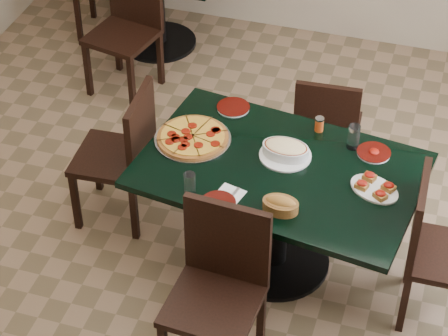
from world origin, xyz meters
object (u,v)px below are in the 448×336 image
(chair_left, at_px, (125,150))
(bread_basket, at_px, (281,205))
(bruschetta_platter, at_px, (375,187))
(lasagna_casserole, at_px, (286,150))
(chair_right, at_px, (434,244))
(main_table, at_px, (279,192))
(chair_far, at_px, (327,127))
(pepperoni_pizza, at_px, (193,137))
(chair_near, at_px, (219,281))
(back_chair_near, at_px, (128,21))

(chair_left, bearing_deg, bread_basket, 63.34)
(chair_left, height_order, bruschetta_platter, chair_left)
(lasagna_casserole, bearing_deg, chair_right, -10.64)
(main_table, xyz_separation_m, bread_basket, (0.09, -0.34, 0.22))
(lasagna_casserole, bearing_deg, chair_left, -178.90)
(chair_right, distance_m, bread_basket, 0.88)
(chair_left, xyz_separation_m, bruschetta_platter, (1.53, -0.17, 0.24))
(chair_far, distance_m, chair_left, 1.30)
(chair_far, height_order, lasagna_casserole, chair_far)
(lasagna_casserole, bearing_deg, bruschetta_platter, -11.87)
(chair_left, bearing_deg, chair_far, 117.36)
(chair_right, distance_m, lasagna_casserole, 0.96)
(main_table, relative_size, bread_basket, 8.39)
(chair_far, bearing_deg, pepperoni_pizza, 43.10)
(chair_near, relative_size, pepperoni_pizza, 2.20)
(chair_far, height_order, back_chair_near, back_chair_near)
(chair_far, xyz_separation_m, pepperoni_pizza, (-0.66, -0.70, 0.29))
(chair_far, xyz_separation_m, chair_near, (-0.24, -1.53, 0.07))
(back_chair_near, height_order, lasagna_casserole, back_chair_near)
(chair_far, bearing_deg, chair_left, 26.83)
(chair_far, bearing_deg, main_table, 77.87)
(main_table, relative_size, pepperoni_pizza, 3.72)
(bread_basket, bearing_deg, chair_right, 17.51)
(pepperoni_pizza, bearing_deg, chair_far, 46.73)
(bruschetta_platter, bearing_deg, chair_right, 16.03)
(chair_near, bearing_deg, pepperoni_pizza, 120.28)
(main_table, bearing_deg, pepperoni_pizza, 178.01)
(chair_near, height_order, back_chair_near, chair_near)
(bruschetta_platter, bearing_deg, main_table, -155.95)
(chair_far, distance_m, pepperoni_pizza, 1.00)
(chair_left, distance_m, bread_basket, 1.21)
(chair_left, bearing_deg, lasagna_casserole, 85.02)
(chair_far, relative_size, pepperoni_pizza, 1.94)
(chair_far, distance_m, chair_right, 1.19)
(chair_far, height_order, chair_right, chair_right)
(chair_right, bearing_deg, chair_far, 39.45)
(lasagna_casserole, relative_size, bread_basket, 1.49)
(back_chair_near, relative_size, pepperoni_pizza, 2.18)
(chair_far, relative_size, bread_basket, 4.37)
(chair_left, xyz_separation_m, bread_basket, (1.08, -0.47, 0.26))
(chair_right, height_order, lasagna_casserole, chair_right)
(main_table, relative_size, chair_left, 1.75)
(chair_far, distance_m, back_chair_near, 1.81)
(lasagna_casserole, bearing_deg, chair_near, -95.74)
(pepperoni_pizza, bearing_deg, bruschetta_platter, -6.85)
(chair_near, height_order, lasagna_casserole, chair_near)
(main_table, distance_m, lasagna_casserole, 0.25)
(chair_far, relative_size, chair_near, 0.88)
(pepperoni_pizza, bearing_deg, chair_right, -8.12)
(bread_basket, relative_size, bruschetta_platter, 0.58)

